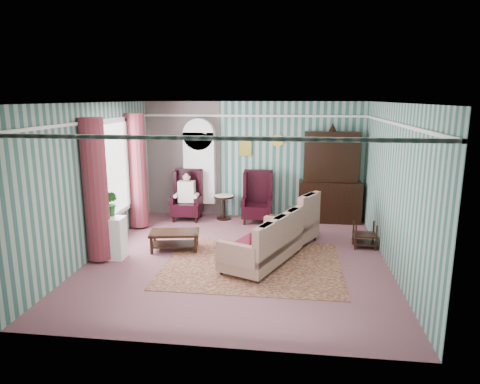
# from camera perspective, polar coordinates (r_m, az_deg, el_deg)

# --- Properties ---
(floor) EXTENTS (6.00, 6.00, 0.00)m
(floor) POSITION_cam_1_polar(r_m,az_deg,el_deg) (8.25, -0.24, -8.77)
(floor) COLOR #854D55
(floor) RESTS_ON ground
(room_shell) EXTENTS (5.53, 6.02, 2.91)m
(room_shell) POSITION_cam_1_polar(r_m,az_deg,el_deg) (8.02, -4.49, 5.41)
(room_shell) COLOR #37645C
(room_shell) RESTS_ON ground
(bookcase) EXTENTS (0.80, 0.28, 2.24)m
(bookcase) POSITION_cam_1_polar(r_m,az_deg,el_deg) (10.88, -5.39, 2.54)
(bookcase) COLOR white
(bookcase) RESTS_ON floor
(dresser_hutch) EXTENTS (1.50, 0.56, 2.36)m
(dresser_hutch) POSITION_cam_1_polar(r_m,az_deg,el_deg) (10.54, 12.00, 2.33)
(dresser_hutch) COLOR black
(dresser_hutch) RESTS_ON floor
(wingback_left) EXTENTS (0.76, 0.80, 1.25)m
(wingback_left) POSITION_cam_1_polar(r_m,az_deg,el_deg) (10.66, -7.10, -0.42)
(wingback_left) COLOR black
(wingback_left) RESTS_ON floor
(wingback_right) EXTENTS (0.76, 0.80, 1.25)m
(wingback_right) POSITION_cam_1_polar(r_m,az_deg,el_deg) (10.38, 2.31, -0.69)
(wingback_right) COLOR black
(wingback_right) RESTS_ON floor
(seated_woman) EXTENTS (0.44, 0.40, 1.18)m
(seated_woman) POSITION_cam_1_polar(r_m,az_deg,el_deg) (10.67, -7.09, -0.60)
(seated_woman) COLOR silver
(seated_woman) RESTS_ON floor
(round_side_table) EXTENTS (0.50, 0.50, 0.60)m
(round_side_table) POSITION_cam_1_polar(r_m,az_deg,el_deg) (10.70, -2.17, -2.07)
(round_side_table) COLOR black
(round_side_table) RESTS_ON floor
(nest_table) EXTENTS (0.45, 0.38, 0.54)m
(nest_table) POSITION_cam_1_polar(r_m,az_deg,el_deg) (9.07, 16.27, -5.48)
(nest_table) COLOR black
(nest_table) RESTS_ON floor
(plant_stand) EXTENTS (0.55, 0.35, 0.80)m
(plant_stand) POSITION_cam_1_polar(r_m,az_deg,el_deg) (8.47, -16.92, -5.87)
(plant_stand) COLOR white
(plant_stand) RESTS_ON floor
(rug) EXTENTS (3.20, 2.60, 0.01)m
(rug) POSITION_cam_1_polar(r_m,az_deg,el_deg) (7.94, 1.66, -9.60)
(rug) COLOR #491F18
(rug) RESTS_ON floor
(sofa) EXTENTS (1.76, 2.17, 1.04)m
(sofa) POSITION_cam_1_polar(r_m,az_deg,el_deg) (7.84, 2.97, -5.87)
(sofa) COLOR beige
(sofa) RESTS_ON floor
(floral_armchair) EXTENTS (1.11, 1.15, 0.97)m
(floral_armchair) POSITION_cam_1_polar(r_m,az_deg,el_deg) (9.06, 7.25, -3.68)
(floral_armchair) COLOR #B5B08C
(floral_armchair) RESTS_ON floor
(coffee_table) EXTENTS (1.05, 0.70, 0.38)m
(coffee_table) POSITION_cam_1_polar(r_m,az_deg,el_deg) (8.69, -8.69, -6.44)
(coffee_table) COLOR black
(coffee_table) RESTS_ON floor
(potted_plant_a) EXTENTS (0.37, 0.32, 0.40)m
(potted_plant_a) POSITION_cam_1_polar(r_m,az_deg,el_deg) (8.23, -18.27, -2.15)
(potted_plant_a) COLOR #235119
(potted_plant_a) RESTS_ON plant_stand
(potted_plant_b) EXTENTS (0.33, 0.30, 0.49)m
(potted_plant_b) POSITION_cam_1_polar(r_m,az_deg,el_deg) (8.38, -16.84, -1.46)
(potted_plant_b) COLOR #1A4B17
(potted_plant_b) RESTS_ON plant_stand
(potted_plant_c) EXTENTS (0.25, 0.25, 0.36)m
(potted_plant_c) POSITION_cam_1_polar(r_m,az_deg,el_deg) (8.44, -17.25, -1.85)
(potted_plant_c) COLOR #19501A
(potted_plant_c) RESTS_ON plant_stand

